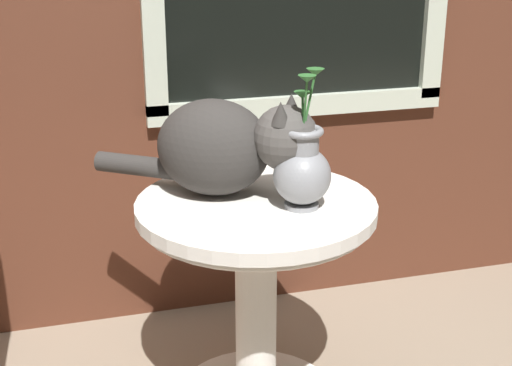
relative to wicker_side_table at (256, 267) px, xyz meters
name	(u,v)px	position (x,y,z in m)	size (l,w,h in m)	color
wicker_side_table	(256,267)	(0.00, 0.00, 0.00)	(0.63, 0.63, 0.63)	silver
cat	(225,146)	(-0.06, 0.07, 0.33)	(0.55, 0.42, 0.28)	#33302D
pewter_vase_with_ivy	(302,168)	(0.10, -0.07, 0.30)	(0.15, 0.15, 0.35)	gray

